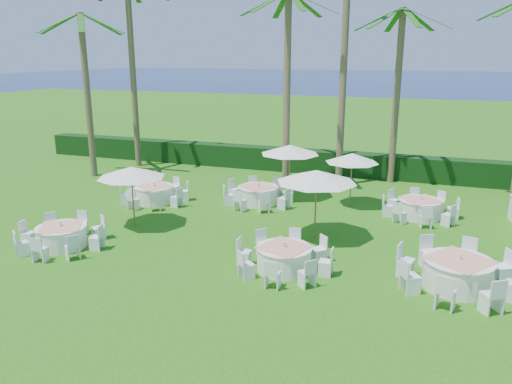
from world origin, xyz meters
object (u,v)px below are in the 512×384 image
banquet_table_d (155,194)px  umbrella_d (352,158)px  banquet_table_e (258,194)px  umbrella_b (317,176)px  umbrella_a (131,172)px  umbrella_c (290,150)px  banquet_table_a (62,236)px  banquet_table_b (284,258)px  banquet_table_c (457,273)px  banquet_table_f (420,208)px

banquet_table_d → umbrella_d: 8.42m
banquet_table_e → umbrella_b: 4.90m
umbrella_a → umbrella_c: (4.34, 5.58, 0.10)m
banquet_table_a → banquet_table_b: banquet_table_b is taller
banquet_table_e → umbrella_a: size_ratio=1.20×
banquet_table_c → umbrella_d: umbrella_d is taller
umbrella_a → umbrella_d: bearing=36.1°
umbrella_b → umbrella_c: (-2.21, 4.62, -0.06)m
umbrella_d → banquet_table_a: bearing=-136.7°
umbrella_b → banquet_table_e: bearing=134.4°
umbrella_b → umbrella_d: bearing=82.8°
banquet_table_b → banquet_table_f: 7.37m
banquet_table_e → umbrella_b: size_ratio=1.08×
banquet_table_b → banquet_table_f: (3.61, 6.43, -0.00)m
banquet_table_a → banquet_table_e: size_ratio=0.97×
banquet_table_f → umbrella_c: 5.91m
banquet_table_b → umbrella_c: (-1.94, 7.46, 1.76)m
umbrella_c → banquet_table_e: bearing=-125.4°
banquet_table_f → umbrella_c: umbrella_c is taller
banquet_table_a → banquet_table_d: bearing=87.4°
banquet_table_c → umbrella_a: bearing=172.7°
banquet_table_f → umbrella_a: umbrella_a is taller
banquet_table_e → banquet_table_f: 6.53m
umbrella_b → umbrella_c: bearing=115.6°
banquet_table_a → banquet_table_b: bearing=5.3°
banquet_table_e → umbrella_a: (-3.37, -4.21, 1.65)m
umbrella_b → banquet_table_d: bearing=165.2°
banquet_table_a → banquet_table_e: banquet_table_e is taller
banquet_table_d → umbrella_a: 3.47m
banquet_table_c → banquet_table_d: 12.67m
umbrella_b → banquet_table_c: bearing=-27.9°
banquet_table_a → banquet_table_b: (7.39, 0.69, 0.00)m
banquet_table_b → umbrella_a: 6.77m
banquet_table_e → banquet_table_f: bearing=2.9°
banquet_table_e → umbrella_c: bearing=54.6°
banquet_table_f → banquet_table_c: bearing=-79.1°
banquet_table_c → banquet_table_d: (-11.90, 4.34, -0.05)m
banquet_table_d → banquet_table_e: bearing=17.0°
banquet_table_f → banquet_table_a: bearing=-147.1°
umbrella_a → umbrella_c: size_ratio=0.95×
banquet_table_e → umbrella_c: 2.42m
banquet_table_f → umbrella_a: 11.01m
banquet_table_f → umbrella_a: bearing=-155.3°
banquet_table_c → umbrella_b: (-4.49, 2.38, 1.77)m
umbrella_c → umbrella_d: bearing=-8.6°
banquet_table_c → umbrella_c: bearing=133.7°
banquet_table_b → banquet_table_a: bearing=-174.7°
umbrella_a → umbrella_d: size_ratio=1.09×
umbrella_a → umbrella_b: (6.56, 0.96, 0.16)m
banquet_table_a → banquet_table_d: size_ratio=1.00×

